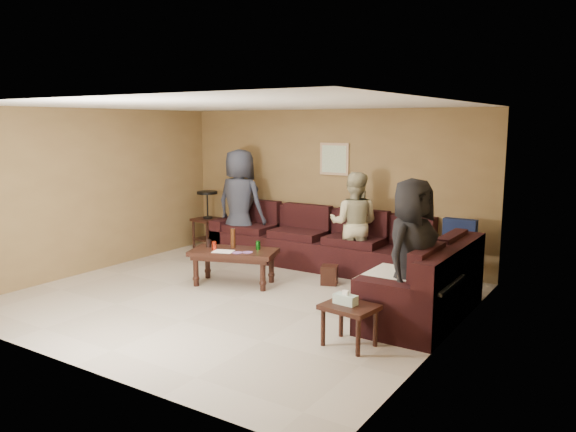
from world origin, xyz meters
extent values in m
plane|color=#B4A998|center=(0.00, 0.00, 0.00)|extent=(5.50, 5.50, 0.00)
cube|color=white|center=(0.00, 0.00, 2.45)|extent=(5.50, 5.00, 0.10)
cube|color=olive|center=(0.00, 2.50, 1.25)|extent=(5.50, 0.10, 2.50)
cube|color=olive|center=(0.00, -2.50, 1.25)|extent=(5.50, 0.10, 2.50)
cube|color=olive|center=(-2.75, 0.00, 1.25)|extent=(0.10, 5.00, 2.50)
cube|color=olive|center=(2.75, 0.00, 1.25)|extent=(0.10, 5.00, 2.50)
cube|color=black|center=(0.00, 2.05, 0.23)|extent=(3.70, 0.90, 0.45)
cube|color=black|center=(0.00, 2.38, 0.68)|extent=(3.70, 0.24, 0.45)
cube|color=black|center=(-1.73, 2.05, 0.32)|extent=(0.24, 0.90, 0.63)
cube|color=black|center=(2.30, 0.60, 0.23)|extent=(0.90, 2.00, 0.45)
cube|color=black|center=(2.63, 0.60, 0.68)|extent=(0.24, 2.00, 0.45)
cube|color=black|center=(2.30, -0.28, 0.32)|extent=(0.90, 0.24, 0.63)
cube|color=#141C3F|center=(2.30, 2.05, 0.75)|extent=(0.45, 0.14, 0.45)
cube|color=silver|center=(2.30, 0.15, 0.58)|extent=(1.00, 0.85, 0.04)
cube|color=black|center=(-0.43, 0.49, 0.47)|extent=(1.33, 0.96, 0.07)
cube|color=black|center=(-0.43, 0.49, 0.40)|extent=(1.22, 0.85, 0.05)
cylinder|color=black|center=(-0.83, 0.12, 0.22)|extent=(0.08, 0.08, 0.44)
cylinder|color=black|center=(0.10, 0.44, 0.22)|extent=(0.08, 0.08, 0.44)
cylinder|color=black|center=(-0.97, 0.53, 0.22)|extent=(0.08, 0.08, 0.44)
cylinder|color=black|center=(-0.04, 0.85, 0.22)|extent=(0.08, 0.08, 0.44)
cylinder|color=red|center=(-0.67, 0.35, 0.56)|extent=(0.07, 0.07, 0.12)
cylinder|color=#147519|center=(-0.16, 0.70, 0.56)|extent=(0.07, 0.07, 0.12)
cylinder|color=#3B1E0D|center=(-0.53, 0.59, 0.64)|extent=(0.07, 0.07, 0.28)
cylinder|color=black|center=(-0.85, 0.43, 0.56)|extent=(0.08, 0.08, 0.11)
cube|color=white|center=(-0.49, 0.33, 0.50)|extent=(0.34, 0.30, 0.00)
cylinder|color=#CA4777|center=(-0.27, 0.37, 0.51)|extent=(0.14, 0.14, 0.01)
cylinder|color=#CA4777|center=(-0.17, 0.46, 0.51)|extent=(0.14, 0.14, 0.01)
cube|color=black|center=(-2.27, 2.06, 0.54)|extent=(0.52, 0.52, 0.05)
cube|color=black|center=(-2.27, 2.06, 0.19)|extent=(0.46, 0.46, 0.03)
cylinder|color=black|center=(-2.48, 1.90, 0.27)|extent=(0.05, 0.05, 0.54)
cylinder|color=black|center=(-2.11, 1.85, 0.27)|extent=(0.05, 0.05, 0.54)
cylinder|color=black|center=(-2.43, 2.27, 0.27)|extent=(0.05, 0.05, 0.54)
cylinder|color=black|center=(-2.06, 2.22, 0.27)|extent=(0.05, 0.05, 0.54)
cylinder|color=black|center=(-2.27, 2.06, 0.58)|extent=(0.17, 0.17, 0.03)
cylinder|color=black|center=(-2.27, 2.06, 0.81)|extent=(0.03, 0.03, 0.45)
cylinder|color=black|center=(-2.27, 2.06, 1.04)|extent=(0.37, 0.37, 0.05)
cube|color=black|center=(1.97, -0.65, 0.42)|extent=(0.58, 0.50, 0.05)
cylinder|color=black|center=(1.73, -0.79, 0.21)|extent=(0.05, 0.05, 0.42)
cylinder|color=black|center=(2.16, -0.84, 0.21)|extent=(0.05, 0.05, 0.42)
cylinder|color=black|center=(1.77, -0.46, 0.21)|extent=(0.05, 0.05, 0.42)
cylinder|color=black|center=(2.20, -0.51, 0.21)|extent=(0.05, 0.05, 0.42)
cube|color=white|center=(1.92, -0.65, 0.49)|extent=(0.25, 0.15, 0.10)
cube|color=white|center=(1.92, -0.65, 0.56)|extent=(0.06, 0.04, 0.05)
cube|color=black|center=(0.71, 1.22, 0.14)|extent=(0.29, 0.29, 0.27)
cube|color=tan|center=(0.10, 2.48, 1.70)|extent=(0.52, 0.03, 0.52)
cube|color=silver|center=(0.10, 2.46, 1.70)|extent=(0.44, 0.01, 0.44)
imported|color=#2C303D|center=(-1.39, 1.89, 0.92)|extent=(0.92, 0.62, 1.85)
imported|color=#B5AE86|center=(0.76, 1.89, 0.78)|extent=(0.90, 0.78, 1.57)
imported|color=black|center=(2.30, 0.18, 0.85)|extent=(0.66, 0.90, 1.69)
camera|label=1|loc=(4.42, -5.62, 2.27)|focal=35.00mm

